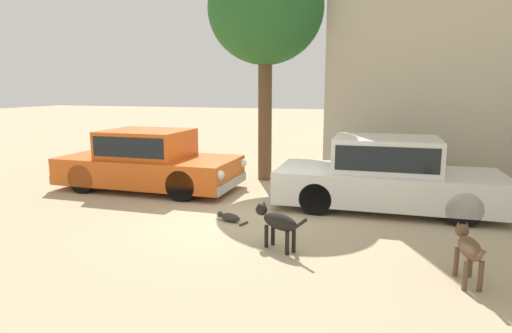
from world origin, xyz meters
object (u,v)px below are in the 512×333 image
at_px(parked_sedan_second, 386,174).
at_px(stray_dog_tan, 468,248).
at_px(parked_sedan_nearest, 149,160).
at_px(acacia_tree_left, 265,10).
at_px(stray_cat, 229,217).
at_px(stray_dog_spotted, 277,221).

height_order(parked_sedan_second, stray_dog_tan, parked_sedan_second).
bearing_deg(parked_sedan_nearest, acacia_tree_left, 37.41).
xyz_separation_m(parked_sedan_second, stray_cat, (-2.63, -1.72, -0.62)).
relative_size(stray_dog_spotted, acacia_tree_left, 0.17).
relative_size(parked_sedan_second, stray_cat, 7.22).
distance_m(stray_dog_tan, stray_cat, 3.93).
distance_m(stray_dog_spotted, stray_cat, 1.56).
distance_m(parked_sedan_second, stray_dog_tan, 3.28).
relative_size(stray_dog_spotted, stray_dog_tan, 0.93).
xyz_separation_m(parked_sedan_nearest, parked_sedan_second, (5.36, -0.11, 0.01)).
bearing_deg(parked_sedan_nearest, stray_dog_tan, -27.42).
xyz_separation_m(stray_dog_spotted, acacia_tree_left, (-1.56, 4.66, 3.80)).
distance_m(parked_sedan_second, acacia_tree_left, 5.04).
distance_m(stray_dog_tan, acacia_tree_left, 7.50).
bearing_deg(stray_dog_tan, stray_cat, 62.55).
bearing_deg(stray_dog_tan, stray_dog_spotted, 74.88).
xyz_separation_m(parked_sedan_second, stray_dog_spotted, (-1.49, -2.73, -0.28)).
bearing_deg(stray_cat, acacia_tree_left, -67.38).
xyz_separation_m(parked_sedan_nearest, stray_cat, (2.73, -1.84, -0.61)).
xyz_separation_m(parked_sedan_second, acacia_tree_left, (-3.05, 1.93, 3.52)).
xyz_separation_m(parked_sedan_second, stray_dog_tan, (1.03, -3.10, -0.26)).
relative_size(parked_sedan_nearest, stray_dog_spotted, 4.56).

